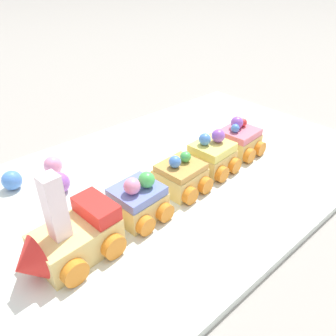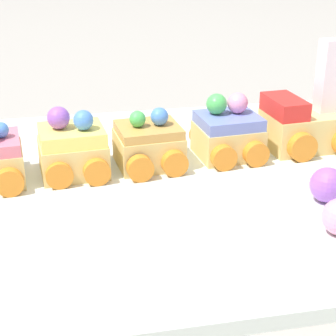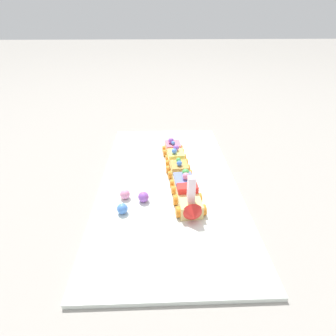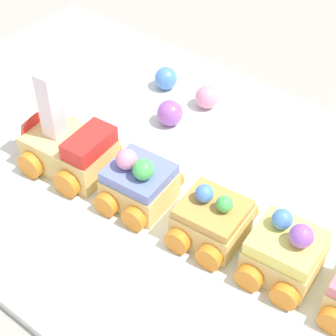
{
  "view_description": "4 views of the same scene",
  "coord_description": "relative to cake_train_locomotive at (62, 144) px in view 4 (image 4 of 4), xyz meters",
  "views": [
    {
      "loc": [
        0.24,
        0.32,
        0.29
      ],
      "look_at": [
        -0.02,
        0.03,
        0.05
      ],
      "focal_mm": 35.0,
      "sensor_mm": 36.0,
      "label": 1
    },
    {
      "loc": [
        -0.12,
        -0.47,
        0.23
      ],
      "look_at": [
        -0.03,
        -0.02,
        0.03
      ],
      "focal_mm": 60.0,
      "sensor_mm": 36.0,
      "label": 2
    },
    {
      "loc": [
        0.69,
        -0.03,
        0.47
      ],
      "look_at": [
        -0.03,
        0.0,
        0.04
      ],
      "focal_mm": 28.0,
      "sensor_mm": 36.0,
      "label": 3
    },
    {
      "loc": [
        -0.22,
        0.33,
        0.43
      ],
      "look_at": [
        0.02,
        0.03,
        0.07
      ],
      "focal_mm": 60.0,
      "sensor_mm": 36.0,
      "label": 4
    }
  ],
  "objects": [
    {
      "name": "display_board",
      "position": [
        -0.15,
        -0.05,
        -0.03
      ],
      "size": [
        0.8,
        0.42,
        0.01
      ],
      "primitive_type": "cube",
      "color": "silver",
      "rests_on": "ground_plane"
    },
    {
      "name": "gumball_purple",
      "position": [
        -0.05,
        -0.12,
        -0.01
      ],
      "size": [
        0.03,
        0.03,
        0.03
      ],
      "primitive_type": "sphere",
      "color": "#9956C6",
      "rests_on": "display_board"
    },
    {
      "name": "gumball_pink",
      "position": [
        -0.06,
        -0.18,
        -0.01
      ],
      "size": [
        0.03,
        0.03,
        0.03
      ],
      "primitive_type": "sphere",
      "color": "pink",
      "rests_on": "display_board"
    },
    {
      "name": "cake_train_locomotive",
      "position": [
        0.0,
        0.0,
        0.0
      ],
      "size": [
        0.12,
        0.08,
        0.11
      ],
      "rotation": [
        0.0,
        0.0,
        0.08
      ],
      "color": "#E5C675",
      "rests_on": "display_board"
    },
    {
      "name": "cake_car_blueberry",
      "position": [
        -0.1,
        -0.01,
        -0.0
      ],
      "size": [
        0.07,
        0.08,
        0.06
      ],
      "rotation": [
        0.0,
        0.0,
        0.08
      ],
      "color": "#E5C675",
      "rests_on": "display_board"
    },
    {
      "name": "cake_car_lemon",
      "position": [
        -0.26,
        -0.02,
        -0.0
      ],
      "size": [
        0.07,
        0.08,
        0.07
      ],
      "rotation": [
        0.0,
        0.0,
        0.08
      ],
      "color": "#E5C675",
      "rests_on": "display_board"
    },
    {
      "name": "ground_plane",
      "position": [
        -0.15,
        -0.05,
        -0.04
      ],
      "size": [
        10.0,
        10.0,
        0.0
      ],
      "primitive_type": "plane",
      "color": "gray"
    },
    {
      "name": "cake_car_caramel",
      "position": [
        -0.18,
        -0.02,
        -0.01
      ],
      "size": [
        0.07,
        0.08,
        0.06
      ],
      "rotation": [
        0.0,
        0.0,
        0.08
      ],
      "color": "#E5C675",
      "rests_on": "display_board"
    },
    {
      "name": "gumball_blue",
      "position": [
        0.0,
        -0.18,
        -0.01
      ],
      "size": [
        0.03,
        0.03,
        0.03
      ],
      "primitive_type": "sphere",
      "color": "#4C84E0",
      "rests_on": "display_board"
    }
  ]
}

